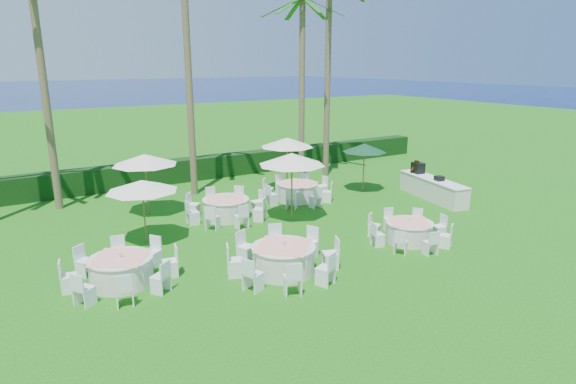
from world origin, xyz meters
The scene contains 19 objects.
ground centered at (0.00, 0.00, 0.00)m, with size 120.00×120.00×0.00m, color #146110.
hedge centered at (0.00, 12.00, 0.60)m, with size 34.00×1.00×1.20m, color black.
ocean centered at (0.00, 102.00, 0.00)m, with size 260.00×260.00×0.00m, color #080F54.
banquet_table_a centered at (-5.09, 0.78, 0.43)m, with size 3.26×3.26×0.98m.
banquet_table_b centered at (-0.65, -1.00, 0.46)m, with size 3.38×3.38×1.04m.
banquet_table_c centered at (4.55, -1.11, 0.39)m, with size 2.97×2.97×0.90m.
banquet_table_e centered at (0.04, 4.79, 0.45)m, with size 3.35×3.35×1.01m.
banquet_table_f centered at (4.02, 5.54, 0.43)m, with size 3.27×3.27×0.99m.
umbrella_a centered at (-3.56, 3.77, 2.10)m, with size 2.51×2.51×2.30m.
umbrella_b centered at (2.27, 3.23, 2.53)m, with size 2.70×2.70×2.77m.
umbrella_c centered at (-2.56, 7.00, 2.37)m, with size 2.68×2.68×2.60m.
umbrella_d centered at (4.53, 7.32, 2.45)m, with size 2.63×2.63×2.68m.
umbrella_green centered at (7.69, 5.20, 2.20)m, with size 2.16×2.16×2.41m.
buffet_table centered at (9.61, 2.46, 0.52)m, with size 1.65×4.31×1.50m.
staff_person centered at (9.79, 3.76, 0.81)m, with size 0.59×0.39×1.62m, color gray.
palm_b centered at (-5.70, 9.92, 5.50)m, with size 4.40×3.98×10.05m.
palm_c centered at (0.29, 9.10, 6.95)m, with size 4.40×4.17×12.91m.
palm_d centered at (6.93, 9.72, 5.25)m, with size 4.20×4.39×9.56m.
palm_e centered at (8.16, 9.04, 5.68)m, with size 4.40×4.13×10.41m.
Camera 1 is at (-7.66, -12.77, 6.28)m, focal length 30.00 mm.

